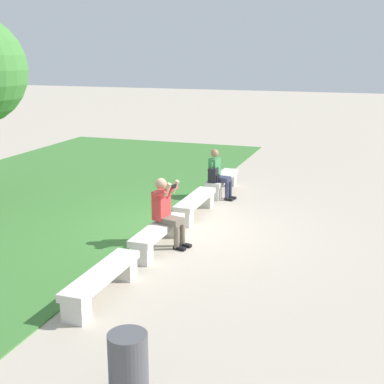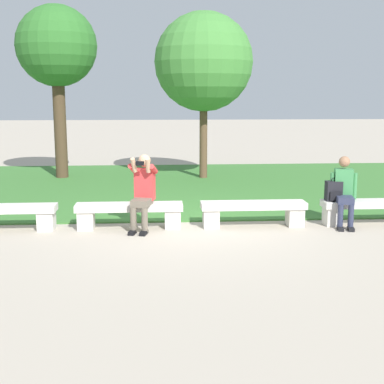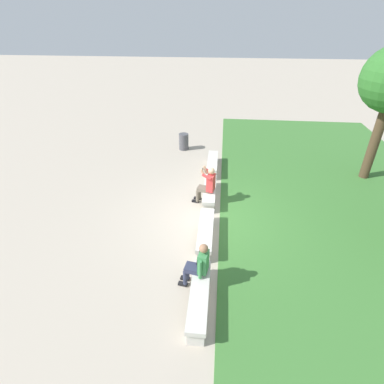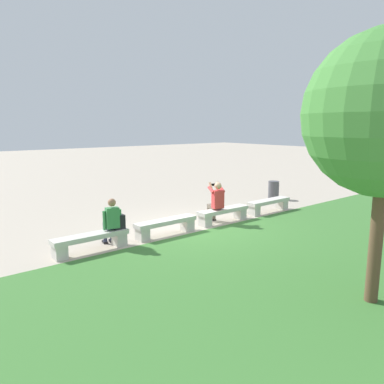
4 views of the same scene
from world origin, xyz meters
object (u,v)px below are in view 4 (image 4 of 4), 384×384
Objects in this scene: bench_near at (223,213)px; person_distant at (111,221)px; bench_main at (269,204)px; backpack at (119,222)px; bench_mid at (166,225)px; person_photographer at (216,200)px; trash_bin at (274,190)px; bench_far at (91,240)px.

person_distant reaches higher than bench_near.
bench_near is at bearing 0.00° from bench_main.
backpack reaches higher than bench_near.
bench_mid is 2.02m from person_photographer.
trash_bin is (-7.98, -1.43, -0.25)m from backpack.
person_photographer reaches higher than bench_mid.
bench_main is 2.23m from bench_near.
bench_far is 4.23m from person_photographer.
person_photographer is at bearing -178.56° from backpack.
person_photographer is 1.76× the size of trash_bin.
person_distant is at bearing -0.61° from bench_main.
person_photographer reaches higher than bench_far.
bench_far is (2.23, 0.00, 0.00)m from bench_mid.
person_photographer is (-4.20, -0.07, 0.44)m from bench_far.
bench_mid is 1.50× the size of person_distant.
person_distant is (3.61, 0.01, -0.06)m from person_photographer.
backpack is (-0.16, 0.08, -0.05)m from person_distant.
person_distant is at bearing 9.47° from trash_bin.
bench_far is at bearing 1.02° from person_photographer.
trash_bin reaches higher than bench_mid.
backpack is (-0.76, 0.01, 0.33)m from bench_far.
trash_bin is (-8.14, -1.36, -0.30)m from person_distant.
bench_near is 2.23m from bench_mid.
bench_mid is at bearing 2.17° from person_photographer.
trash_bin is (-2.05, -1.42, 0.08)m from bench_main.
person_photographer is at bearing -177.83° from bench_mid.
bench_main and bench_mid have the same top height.
person_photographer is (-1.98, -0.07, 0.44)m from bench_mid.
bench_near is 2.53× the size of trash_bin.
bench_main is at bearing -179.89° from backpack.
trash_bin is at bearing -169.81° from backpack.
backpack is at bearing 0.18° from bench_near.
bench_far is 8.85m from trash_bin.
backpack is (1.47, 0.01, 0.33)m from bench_mid.
person_distant is at bearing -2.28° from bench_mid.
bench_main is at bearing 180.00° from bench_far.
bench_near is 1.00× the size of bench_far.
bench_near is at bearing -179.82° from backpack.
bench_near is at bearing 180.00° from bench_far.
bench_far is 2.53× the size of trash_bin.
bench_near is at bearing 180.00° from bench_mid.
backpack reaches higher than bench_far.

